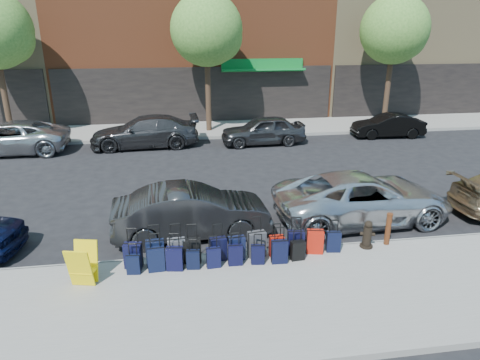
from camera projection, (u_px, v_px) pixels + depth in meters
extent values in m
plane|color=black|center=(217.00, 194.00, 15.36)|extent=(120.00, 120.00, 0.00)
cube|color=gray|center=(246.00, 301.00, 9.28)|extent=(60.00, 4.00, 0.15)
cube|color=gray|center=(200.00, 130.00, 24.63)|extent=(60.00, 4.00, 0.15)
cube|color=gray|center=(233.00, 254.00, 11.16)|extent=(60.00, 0.08, 0.15)
cube|color=gray|center=(202.00, 138.00, 22.75)|extent=(60.00, 0.08, 0.15)
cube|color=black|center=(197.00, 96.00, 25.90)|extent=(16.66, 0.15, 3.40)
cube|color=#0B6A26|center=(263.00, 70.00, 25.62)|extent=(5.00, 0.91, 0.27)
cube|color=#0B6A26|center=(262.00, 64.00, 25.78)|extent=(5.00, 0.10, 0.60)
cube|color=black|center=(440.00, 90.00, 28.13)|extent=(14.70, 0.15, 3.40)
cylinder|color=black|center=(4.00, 91.00, 21.93)|extent=(0.30, 0.30, 4.80)
sphere|color=#397326|center=(7.00, 38.00, 21.14)|extent=(2.58, 2.58, 2.58)
cylinder|color=black|center=(208.00, 87.00, 23.40)|extent=(0.30, 0.30, 4.80)
sphere|color=#397326|center=(207.00, 30.00, 22.39)|extent=(3.80, 3.80, 3.80)
sphere|color=#397326|center=(218.00, 37.00, 22.60)|extent=(2.58, 2.58, 2.58)
cylinder|color=black|center=(388.00, 83.00, 24.86)|extent=(0.30, 0.30, 4.80)
sphere|color=#397326|center=(394.00, 29.00, 23.86)|extent=(3.80, 3.80, 3.80)
sphere|color=#397326|center=(404.00, 37.00, 24.07)|extent=(2.58, 2.58, 2.58)
cube|color=black|center=(133.00, 255.00, 10.34)|extent=(0.45, 0.30, 0.64)
cylinder|color=black|center=(131.00, 230.00, 10.11)|extent=(0.24, 0.07, 0.03)
cube|color=black|center=(155.00, 253.00, 10.42)|extent=(0.45, 0.26, 0.66)
cylinder|color=black|center=(153.00, 226.00, 10.17)|extent=(0.25, 0.04, 0.03)
cube|color=#424248|center=(177.00, 251.00, 10.54)|extent=(0.44, 0.26, 0.64)
cylinder|color=black|center=(175.00, 225.00, 10.30)|extent=(0.24, 0.04, 0.03)
cube|color=black|center=(192.00, 251.00, 10.57)|extent=(0.43, 0.26, 0.63)
cylinder|color=black|center=(191.00, 226.00, 10.34)|extent=(0.24, 0.05, 0.03)
cube|color=black|center=(218.00, 249.00, 10.67)|extent=(0.43, 0.28, 0.60)
cylinder|color=black|center=(218.00, 226.00, 10.45)|extent=(0.23, 0.06, 0.03)
cube|color=black|center=(237.00, 248.00, 10.70)|extent=(0.43, 0.26, 0.61)
cylinder|color=black|center=(237.00, 224.00, 10.47)|extent=(0.23, 0.05, 0.03)
cube|color=#343439|center=(257.00, 244.00, 10.84)|extent=(0.48, 0.31, 0.67)
cylinder|color=black|center=(257.00, 218.00, 10.60)|extent=(0.25, 0.07, 0.03)
cube|color=#981609|center=(277.00, 246.00, 10.88)|extent=(0.37, 0.21, 0.55)
cylinder|color=black|center=(277.00, 225.00, 10.68)|extent=(0.20, 0.04, 0.03)
cube|color=black|center=(296.00, 243.00, 10.96)|extent=(0.44, 0.27, 0.63)
cylinder|color=black|center=(297.00, 218.00, 10.73)|extent=(0.24, 0.06, 0.03)
cube|color=#B1190B|center=(315.00, 242.00, 11.01)|extent=(0.45, 0.31, 0.63)
cylinder|color=black|center=(317.00, 218.00, 10.78)|extent=(0.24, 0.08, 0.03)
cube|color=black|center=(333.00, 242.00, 11.09)|extent=(0.38, 0.24, 0.54)
cylinder|color=black|center=(335.00, 221.00, 10.89)|extent=(0.20, 0.06, 0.03)
cube|color=black|center=(134.00, 264.00, 10.11)|extent=(0.34, 0.22, 0.47)
cylinder|color=black|center=(132.00, 245.00, 9.93)|extent=(0.18, 0.05, 0.03)
cube|color=black|center=(156.00, 259.00, 10.21)|extent=(0.42, 0.26, 0.59)
cylinder|color=black|center=(154.00, 235.00, 9.99)|extent=(0.23, 0.05, 0.03)
cube|color=black|center=(175.00, 259.00, 10.25)|extent=(0.42, 0.28, 0.58)
cylinder|color=black|center=(173.00, 235.00, 10.03)|extent=(0.22, 0.06, 0.03)
cube|color=black|center=(193.00, 260.00, 10.32)|extent=(0.34, 0.22, 0.47)
cylinder|color=black|center=(192.00, 241.00, 10.14)|extent=(0.18, 0.05, 0.03)
cube|color=black|center=(213.00, 258.00, 10.37)|extent=(0.35, 0.21, 0.50)
cylinder|color=black|center=(213.00, 238.00, 10.19)|extent=(0.19, 0.04, 0.03)
cube|color=black|center=(235.00, 255.00, 10.48)|extent=(0.36, 0.21, 0.52)
cylinder|color=black|center=(235.00, 234.00, 10.29)|extent=(0.20, 0.04, 0.03)
cube|color=black|center=(258.00, 255.00, 10.53)|extent=(0.35, 0.23, 0.48)
cylinder|color=black|center=(258.00, 235.00, 10.35)|extent=(0.19, 0.06, 0.03)
cube|color=black|center=(279.00, 252.00, 10.57)|extent=(0.40, 0.25, 0.58)
cylinder|color=black|center=(280.00, 229.00, 10.35)|extent=(0.22, 0.04, 0.03)
cube|color=black|center=(297.00, 250.00, 10.71)|extent=(0.36, 0.23, 0.50)
cylinder|color=black|center=(298.00, 231.00, 10.52)|extent=(0.19, 0.05, 0.03)
cylinder|color=black|center=(366.00, 246.00, 11.39)|extent=(0.34, 0.34, 0.06)
cylinder|color=black|center=(367.00, 236.00, 11.29)|extent=(0.23, 0.23, 0.53)
sphere|color=black|center=(368.00, 224.00, 11.18)|extent=(0.21, 0.21, 0.21)
cylinder|color=black|center=(367.00, 234.00, 11.27)|extent=(0.39, 0.21, 0.10)
cylinder|color=#38190C|center=(388.00, 229.00, 11.40)|extent=(0.15, 0.15, 0.88)
cylinder|color=#38190C|center=(390.00, 214.00, 11.25)|extent=(0.17, 0.17, 0.04)
cube|color=yellow|center=(80.00, 269.00, 9.45)|extent=(0.58, 0.36, 0.97)
cube|color=yellow|center=(86.00, 260.00, 9.78)|extent=(0.58, 0.36, 0.97)
cube|color=yellow|center=(84.00, 270.00, 9.66)|extent=(0.61, 0.47, 0.02)
imported|color=#2F2F31|center=(192.00, 212.00, 12.12)|extent=(4.53, 1.83, 1.46)
imported|color=silver|center=(362.00, 198.00, 13.08)|extent=(5.51, 2.76, 1.50)
imported|color=#BABBC1|center=(8.00, 138.00, 20.08)|extent=(5.42, 2.56, 1.50)
imported|color=#343437|center=(145.00, 132.00, 21.17)|extent=(5.35, 2.32, 1.53)
imported|color=#37373A|center=(263.00, 130.00, 21.67)|extent=(4.31, 1.86, 1.45)
imported|color=black|center=(388.00, 126.00, 23.10)|extent=(3.86, 1.55, 1.25)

